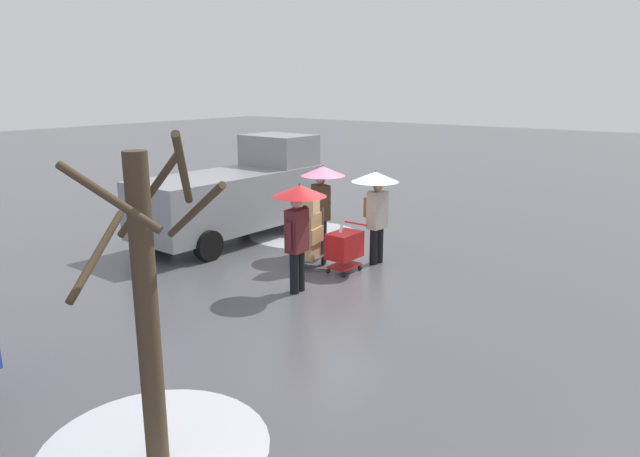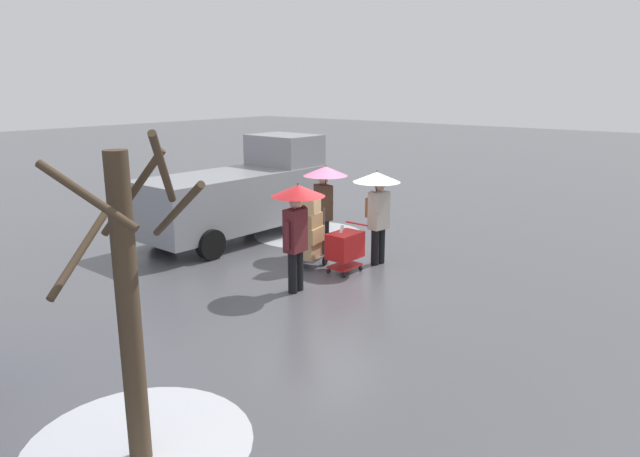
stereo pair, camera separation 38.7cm
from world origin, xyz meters
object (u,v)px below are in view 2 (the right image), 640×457
(hand_dolly_boxes, at_px, (309,231))
(pedestrian_black_side, at_px, (325,188))
(shopping_cart_vendor, at_px, (345,247))
(pedestrian_pink_side, at_px, (297,212))
(pedestrian_white_side, at_px, (377,196))
(bare_tree_near, at_px, (129,297))
(cargo_van_parked_right, at_px, (242,193))

(hand_dolly_boxes, height_order, pedestrian_black_side, pedestrian_black_side)
(shopping_cart_vendor, height_order, pedestrian_pink_side, pedestrian_pink_side)
(pedestrian_white_side, bearing_deg, bare_tree_near, 104.18)
(cargo_van_parked_right, relative_size, pedestrian_pink_side, 2.51)
(cargo_van_parked_right, height_order, shopping_cart_vendor, cargo_van_parked_right)
(cargo_van_parked_right, distance_m, pedestrian_white_side, 4.14)
(cargo_van_parked_right, xyz_separation_m, hand_dolly_boxes, (-3.09, 0.92, -0.34))
(shopping_cart_vendor, distance_m, hand_dolly_boxes, 0.88)
(bare_tree_near, bearing_deg, cargo_van_parked_right, -50.42)
(pedestrian_black_side, bearing_deg, hand_dolly_boxes, 111.98)
(pedestrian_black_side, distance_m, pedestrian_white_side, 1.46)
(shopping_cart_vendor, distance_m, pedestrian_black_side, 1.82)
(pedestrian_black_side, height_order, pedestrian_white_side, same)
(shopping_cart_vendor, xyz_separation_m, pedestrian_white_side, (-0.21, -0.90, 1.00))
(cargo_van_parked_right, height_order, pedestrian_pink_side, cargo_van_parked_right)
(shopping_cart_vendor, distance_m, bare_tree_near, 7.00)
(bare_tree_near, bearing_deg, pedestrian_pink_side, -67.07)
(hand_dolly_boxes, relative_size, pedestrian_white_side, 0.74)
(cargo_van_parked_right, xyz_separation_m, bare_tree_near, (-6.00, 7.25, 0.68))
(pedestrian_pink_side, xyz_separation_m, pedestrian_white_side, (-0.25, -2.42, -0.01))
(hand_dolly_boxes, xyz_separation_m, bare_tree_near, (-2.91, 6.34, 1.02))
(shopping_cart_vendor, height_order, pedestrian_white_side, pedestrian_white_side)
(hand_dolly_boxes, distance_m, bare_tree_near, 7.04)
(shopping_cart_vendor, bearing_deg, pedestrian_black_side, -34.60)
(hand_dolly_boxes, bearing_deg, pedestrian_pink_side, 120.86)
(hand_dolly_boxes, bearing_deg, cargo_van_parked_right, -16.55)
(shopping_cart_vendor, relative_size, pedestrian_white_side, 0.49)
(pedestrian_pink_side, bearing_deg, pedestrian_black_side, -62.98)
(pedestrian_pink_side, bearing_deg, bare_tree_near, 112.93)
(pedestrian_pink_side, distance_m, pedestrian_white_side, 2.43)
(shopping_cart_vendor, bearing_deg, hand_dolly_boxes, 14.91)
(hand_dolly_boxes, distance_m, pedestrian_pink_side, 1.69)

